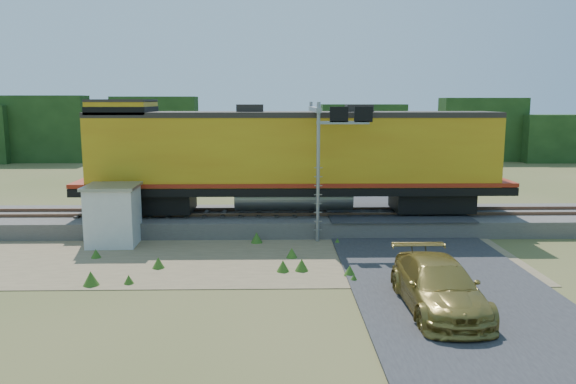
{
  "coord_description": "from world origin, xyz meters",
  "views": [
    {
      "loc": [
        0.91,
        -22.33,
        6.54
      ],
      "look_at": [
        1.43,
        3.0,
        2.4
      ],
      "focal_mm": 35.0,
      "sensor_mm": 36.0,
      "label": 1
    }
  ],
  "objects_px": {
    "car": "(439,286)",
    "signal_gantry": "(322,134)",
    "locomotive": "(287,156)",
    "shed": "(113,215)"
  },
  "relations": [
    {
      "from": "car",
      "to": "signal_gantry",
      "type": "bearing_deg",
      "value": 104.08
    },
    {
      "from": "locomotive",
      "to": "car",
      "type": "relative_size",
      "value": 4.01
    },
    {
      "from": "car",
      "to": "locomotive",
      "type": "bearing_deg",
      "value": 110.85
    },
    {
      "from": "locomotive",
      "to": "car",
      "type": "height_order",
      "value": "locomotive"
    },
    {
      "from": "signal_gantry",
      "to": "car",
      "type": "distance_m",
      "value": 11.99
    },
    {
      "from": "signal_gantry",
      "to": "car",
      "type": "height_order",
      "value": "signal_gantry"
    },
    {
      "from": "locomotive",
      "to": "car",
      "type": "xyz_separation_m",
      "value": [
        4.53,
        -11.54,
        -2.95
      ]
    },
    {
      "from": "shed",
      "to": "car",
      "type": "bearing_deg",
      "value": -35.88
    },
    {
      "from": "locomotive",
      "to": "signal_gantry",
      "type": "relative_size",
      "value": 3.38
    },
    {
      "from": "locomotive",
      "to": "signal_gantry",
      "type": "bearing_deg",
      "value": -21.01
    }
  ]
}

